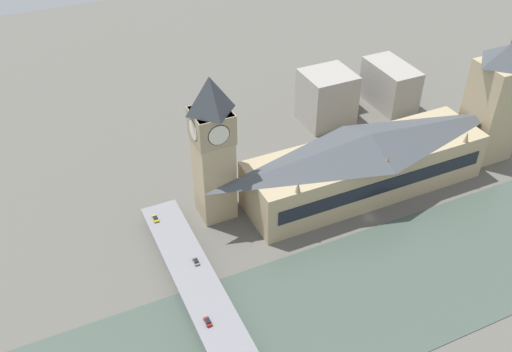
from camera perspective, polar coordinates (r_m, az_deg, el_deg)
name	(u,v)px	position (r m, az deg, el deg)	size (l,w,h in m)	color
ground_plane	(369,218)	(242.78, 11.24, -4.10)	(600.00, 600.00, 0.00)	#605E56
river_water	(422,273)	(224.02, 16.25, -9.32)	(57.69, 360.00, 0.30)	#47564C
parliament_hall	(366,163)	(248.56, 10.95, 1.29)	(28.90, 107.15, 29.03)	tan
clock_tower	(213,145)	(220.76, -4.36, 3.11)	(15.12, 15.12, 63.40)	tan
victoria_tower	(494,102)	(282.18, 22.72, 6.84)	(19.49, 19.49, 60.02)	tan
road_bridge	(226,340)	(190.84, -3.01, -16.08)	(147.38, 14.79, 5.52)	slate
car_northbound_mid	(208,322)	(193.55, -4.85, -14.30)	(3.87, 1.82, 1.46)	maroon
car_northbound_tail	(155,218)	(231.88, -10.03, -4.20)	(4.14, 1.88, 1.34)	gold
car_southbound_lead	(196,261)	(212.28, -6.03, -8.48)	(3.84, 1.76, 1.37)	slate
city_block_west	(390,85)	(318.49, 13.24, 8.86)	(31.79, 17.64, 22.96)	#A39E93
city_block_center	(327,98)	(295.47, 7.08, 7.77)	(22.75, 24.46, 27.49)	#A39E93
city_block_east	(332,91)	(311.82, 7.56, 8.42)	(18.24, 20.78, 18.21)	#939399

